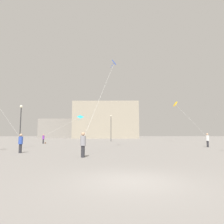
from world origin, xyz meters
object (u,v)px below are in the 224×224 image
Objects in this scene: person_in_purple at (43,138)px; person_in_blue at (21,142)px; kite_cyan_delta at (80,117)px; person_in_grey at (83,143)px; handbag_beside_flyer at (45,143)px; building_left_hall at (66,129)px; building_centre_hall at (106,120)px; kite_amber_diamond at (175,104)px; person_in_white at (207,140)px; kite_cobalt_delta at (114,64)px; lamppost_west at (111,124)px; lamppost_east at (21,119)px.

person_in_purple is 0.96× the size of person_in_blue.
person_in_purple is 8.11m from kite_cyan_delta.
person_in_grey reaches higher than handbag_beside_flyer.
building_centre_hall is at bearing -33.09° from building_left_hall.
building_left_hall is at bearing 124.19° from kite_amber_diamond.
building_centre_hall reaches higher than kite_cyan_delta.
person_in_white is 15.73m from kite_cobalt_delta.
kite_amber_diamond is at bearing 55.37° from person_in_blue.
lamppost_west is (1.24, -32.92, -3.18)m from building_centre_hall.
kite_amber_diamond is 54.89× the size of handbag_beside_flyer.
handbag_beside_flyer is (-0.25, 11.61, -3.43)m from lamppost_east.
building_left_hall reaches higher than person_in_white.
person_in_white is 26.57m from handbag_beside_flyer.
person_in_grey is 23.85m from handbag_beside_flyer.
person_in_blue is at bearing -80.26° from handbag_beside_flyer.
kite_amber_diamond is at bearing 156.42° from person_in_white.
kite_cyan_delta is at bearing -76.03° from building_left_hall.
kite_amber_diamond reaches higher than handbag_beside_flyer.
building_left_hall reaches higher than handbag_beside_flyer.
kite_cobalt_delta is 0.44× the size of building_left_hall.
person_in_blue is 22.42m from kite_cyan_delta.
kite_cyan_delta is 52.81m from building_left_hall.
person_in_grey is 1.03× the size of person_in_white.
lamppost_east is 12.11m from handbag_beside_flyer.
kite_amber_diamond is 59.07m from building_left_hall.
kite_cobalt_delta is at bearing -90.61° from lamppost_west.
lamppost_east is at bearing 121.73° from person_in_blue.
kite_cyan_delta reaches higher than person_in_grey.
person_in_white is (15.09, 11.29, -0.03)m from person_in_grey.
person_in_purple is at bearing 133.60° from kite_cobalt_delta.
kite_amber_diamond is (16.75, 28.00, 7.21)m from person_in_grey.
kite_cobalt_delta reaches higher than lamppost_west.
kite_amber_diamond is 2.88× the size of lamppost_west.
kite_cyan_delta is (-6.24, 16.44, -5.27)m from kite_cobalt_delta.
building_left_hall is at bearing 96.35° from lamppost_east.
building_left_hall is at bearing 113.30° from lamppost_west.
building_left_hall is (-18.99, 67.68, -6.19)m from kite_cobalt_delta.
handbag_beside_flyer is (7.14, -54.77, -4.02)m from building_left_hall.
person_in_blue is at bearing -96.41° from kite_cyan_delta.
person_in_grey is (9.57, -21.88, 0.10)m from person_in_purple.
person_in_white is (24.66, -10.59, 0.07)m from person_in_purple.
person_in_white is 1.04× the size of person_in_blue.
kite_cobalt_delta reaches higher than handbag_beside_flyer.
handbag_beside_flyer is (-25.98, -6.02, -8.11)m from kite_amber_diamond.
person_in_blue is at bearing -87.94° from person_in_white.
building_left_hall is at bearing 105.67° from kite_cobalt_delta.
kite_cyan_delta is 8.27m from handbag_beside_flyer.
kite_cobalt_delta is at bearing -69.22° from kite_cyan_delta.
lamppost_west reaches higher than lamppost_east.
kite_cyan_delta is at bearing 70.49° from lamppost_east.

